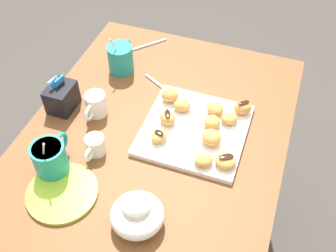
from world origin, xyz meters
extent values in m
plane|color=#423D38|center=(0.00, 0.00, 0.00)|extent=(8.00, 8.00, 0.00)
cube|color=brown|center=(0.00, 0.00, 0.73)|extent=(0.92, 0.72, 0.04)
cube|color=brown|center=(0.40, -0.30, 0.36)|extent=(0.07, 0.07, 0.71)
cube|color=brown|center=(0.40, 0.30, 0.36)|extent=(0.07, 0.07, 0.71)
cube|color=white|center=(0.03, -0.10, 0.76)|extent=(0.29, 0.29, 0.02)
cylinder|color=teal|center=(-0.22, 0.20, 0.79)|extent=(0.09, 0.09, 0.10)
torus|color=teal|center=(-0.16, 0.20, 0.80)|extent=(0.06, 0.01, 0.06)
cylinder|color=black|center=(-0.22, 0.20, 0.84)|extent=(0.07, 0.07, 0.01)
cylinder|color=silver|center=(-0.23, 0.20, 0.83)|extent=(0.02, 0.05, 0.12)
cylinder|color=teal|center=(0.22, 0.20, 0.79)|extent=(0.08, 0.08, 0.09)
torus|color=teal|center=(0.27, 0.20, 0.80)|extent=(0.06, 0.01, 0.06)
cylinder|color=black|center=(0.22, 0.20, 0.83)|extent=(0.07, 0.07, 0.01)
cylinder|color=silver|center=(0.20, 0.20, 0.83)|extent=(0.04, 0.03, 0.12)
cylinder|color=white|center=(0.01, 0.19, 0.78)|extent=(0.06, 0.06, 0.07)
cone|color=white|center=(0.04, 0.19, 0.81)|extent=(0.02, 0.02, 0.02)
torus|color=white|center=(-0.03, 0.19, 0.79)|extent=(0.05, 0.01, 0.05)
cylinder|color=white|center=(0.01, 0.19, 0.81)|extent=(0.05, 0.05, 0.01)
cube|color=black|center=(0.00, 0.30, 0.79)|extent=(0.09, 0.07, 0.08)
cube|color=#2D84D1|center=(0.00, 0.31, 0.84)|extent=(0.04, 0.00, 0.03)
cube|color=#2D84D1|center=(0.01, 0.30, 0.84)|extent=(0.04, 0.02, 0.03)
cube|color=white|center=(0.00, 0.31, 0.84)|extent=(0.04, 0.02, 0.03)
ellipsoid|color=white|center=(-0.28, -0.06, 0.78)|extent=(0.13, 0.13, 0.07)
sphere|color=silver|center=(-0.28, -0.06, 0.81)|extent=(0.07, 0.07, 0.07)
ellipsoid|color=green|center=(-0.27, -0.06, 0.83)|extent=(0.03, 0.03, 0.02)
cylinder|color=white|center=(-0.12, 0.13, 0.77)|extent=(0.05, 0.05, 0.05)
cone|color=white|center=(-0.10, 0.13, 0.79)|extent=(0.02, 0.02, 0.02)
torus|color=white|center=(-0.16, 0.13, 0.78)|extent=(0.04, 0.01, 0.04)
cylinder|color=black|center=(-0.12, 0.13, 0.80)|extent=(0.04, 0.04, 0.01)
cylinder|color=#9EC633|center=(-0.27, 0.15, 0.75)|extent=(0.18, 0.18, 0.01)
cube|color=silver|center=(0.18, 0.05, 0.75)|extent=(0.08, 0.14, 0.00)
ellipsoid|color=silver|center=(0.15, -0.01, 0.75)|extent=(0.03, 0.02, 0.01)
cube|color=silver|center=(0.37, 0.17, 0.75)|extent=(0.12, 0.11, 0.00)
ellipsoid|color=silver|center=(0.31, 0.22, 0.75)|extent=(0.03, 0.02, 0.01)
ellipsoid|color=#D19347|center=(-0.04, -0.02, 0.78)|extent=(0.06, 0.05, 0.03)
ellipsoid|color=black|center=(-0.04, -0.02, 0.79)|extent=(0.03, 0.03, 0.00)
ellipsoid|color=#D19347|center=(0.14, -0.21, 0.78)|extent=(0.06, 0.07, 0.04)
ellipsoid|color=black|center=(0.14, -0.21, 0.80)|extent=(0.04, 0.04, 0.00)
ellipsoid|color=#D19347|center=(0.00, -0.16, 0.78)|extent=(0.07, 0.07, 0.04)
ellipsoid|color=#D19347|center=(-0.06, -0.21, 0.78)|extent=(0.06, 0.06, 0.03)
ellipsoid|color=black|center=(-0.06, -0.21, 0.79)|extent=(0.04, 0.04, 0.00)
ellipsoid|color=#D19347|center=(0.06, -0.15, 0.78)|extent=(0.07, 0.07, 0.03)
ellipsoid|color=#D19347|center=(0.12, -0.14, 0.78)|extent=(0.07, 0.07, 0.03)
ellipsoid|color=#D19347|center=(-0.08, -0.16, 0.78)|extent=(0.06, 0.06, 0.03)
ellipsoid|color=#D19347|center=(0.09, -0.19, 0.78)|extent=(0.06, 0.06, 0.03)
ellipsoid|color=#D19347|center=(0.03, -0.02, 0.78)|extent=(0.06, 0.06, 0.04)
ellipsoid|color=black|center=(0.03, -0.02, 0.80)|extent=(0.04, 0.03, 0.00)
ellipsoid|color=#D19347|center=(0.09, -0.05, 0.78)|extent=(0.05, 0.06, 0.03)
ellipsoid|color=#D19347|center=(0.12, 0.00, 0.78)|extent=(0.06, 0.06, 0.04)
camera|label=1|loc=(-0.70, -0.28, 1.60)|focal=42.60mm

